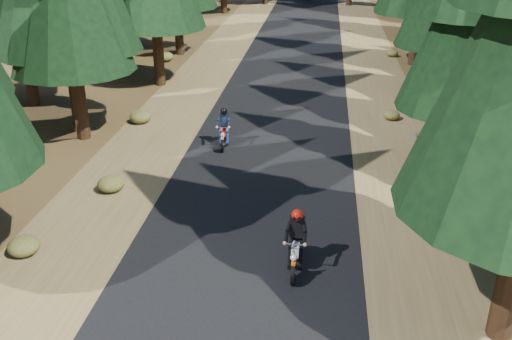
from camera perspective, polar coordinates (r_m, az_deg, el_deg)
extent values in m
plane|color=#433118|center=(15.80, -0.64, -5.86)|extent=(120.00, 120.00, 0.00)
cube|color=black|center=(20.25, 1.16, 1.21)|extent=(6.00, 100.00, 0.01)
cube|color=brown|center=(21.16, -11.34, 1.75)|extent=(3.20, 100.00, 0.01)
cube|color=brown|center=(20.37, 14.14, 0.58)|extent=(3.20, 100.00, 0.01)
cylinder|color=black|center=(22.32, -17.61, 9.51)|extent=(0.51, 0.51, 5.34)
cylinder|color=black|center=(19.38, 19.27, 5.87)|extent=(0.48, 0.48, 4.52)
cone|color=black|center=(18.75, 20.47, 14.06)|extent=(3.84, 3.84, 5.65)
cylinder|color=black|center=(23.09, -18.04, 11.30)|extent=(0.56, 0.56, 6.43)
cylinder|color=black|center=(22.50, 23.68, 9.37)|extent=(0.53, 0.53, 5.84)
cylinder|color=black|center=(27.29, -22.14, 11.63)|extent=(0.52, 0.52, 5.56)
cylinder|color=black|center=(29.07, -9.92, 13.85)|extent=(0.53, 0.53, 5.72)
cylinder|color=black|center=(28.68, 17.41, 11.75)|extent=(0.48, 0.48, 4.51)
cylinder|color=black|center=(32.86, -14.42, 15.21)|extent=(0.55, 0.55, 6.37)
cylinder|color=black|center=(31.93, 23.17, 13.92)|extent=(0.56, 0.56, 6.47)
cylinder|color=black|center=(35.78, -7.85, 15.81)|extent=(0.53, 0.53, 5.64)
cylinder|color=black|center=(34.06, 15.89, 14.89)|extent=(0.53, 0.53, 5.83)
cylinder|color=black|center=(39.23, -12.64, 16.06)|extent=(0.52, 0.52, 5.45)
cylinder|color=black|center=(39.35, 21.70, 14.39)|extent=(0.48, 0.48, 4.61)
cylinder|color=black|center=(42.57, -7.07, 16.34)|extent=(0.48, 0.48, 4.42)
cylinder|color=#4C4233|center=(24.57, 19.30, 4.42)|extent=(4.04, 3.88, 0.32)
ellipsoid|color=#474C1E|center=(15.71, -22.22, -7.05)|extent=(0.80, 0.80, 0.48)
ellipsoid|color=#474C1E|center=(18.32, -14.32, -1.34)|extent=(0.83, 0.83, 0.50)
ellipsoid|color=#474C1E|center=(17.99, 16.50, -1.95)|extent=(0.96, 0.96, 0.57)
ellipsoid|color=#474C1E|center=(34.51, -9.08, 11.14)|extent=(0.94, 0.94, 0.57)
ellipsoid|color=#474C1E|center=(36.24, 13.47, 11.30)|extent=(0.71, 0.71, 0.43)
ellipsoid|color=#474C1E|center=(24.73, 13.39, 5.37)|extent=(0.68, 0.68, 0.41)
ellipsoid|color=#474C1E|center=(24.14, -11.52, 5.22)|extent=(0.86, 0.86, 0.51)
ellipsoid|color=#474C1E|center=(22.19, 20.43, 2.52)|extent=(0.95, 0.95, 0.57)
ellipsoid|color=#474C1E|center=(28.91, 16.85, 7.95)|extent=(1.08, 1.08, 0.65)
cube|color=black|center=(13.57, 4.04, -6.19)|extent=(0.36, 0.22, 0.51)
sphere|color=#A51306|center=(13.38, 4.09, -4.82)|extent=(0.29, 0.29, 0.28)
cube|color=black|center=(20.95, -3.25, 4.88)|extent=(0.34, 0.22, 0.47)
sphere|color=black|center=(20.84, -3.27, 5.77)|extent=(0.28, 0.28, 0.26)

